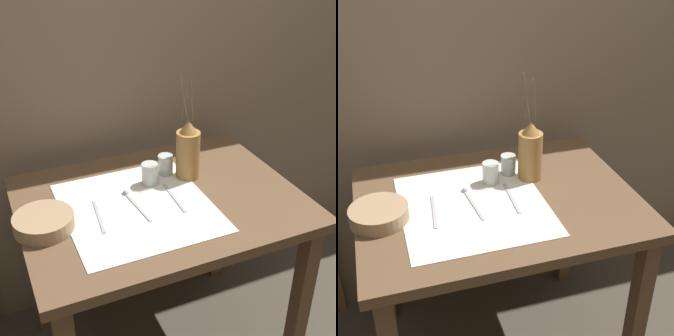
% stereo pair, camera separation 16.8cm
% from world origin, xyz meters
% --- Properties ---
extents(stone_wall_back, '(7.00, 0.06, 2.40)m').
position_xyz_m(stone_wall_back, '(0.00, 0.50, 1.20)').
color(stone_wall_back, '#7A6B56').
rests_on(stone_wall_back, ground_plane).
extents(wooden_table, '(1.03, 0.78, 0.79)m').
position_xyz_m(wooden_table, '(0.00, 0.00, 0.67)').
color(wooden_table, brown).
rests_on(wooden_table, ground_plane).
extents(linen_cloth, '(0.52, 0.55, 0.00)m').
position_xyz_m(linen_cloth, '(-0.10, -0.02, 0.79)').
color(linen_cloth, white).
rests_on(linen_cloth, wooden_table).
extents(pitcher_with_flowers, '(0.09, 0.09, 0.42)m').
position_xyz_m(pitcher_with_flowers, '(0.16, 0.10, 0.90)').
color(pitcher_with_flowers, olive).
rests_on(pitcher_with_flowers, wooden_table).
extents(wooden_bowl, '(0.20, 0.20, 0.05)m').
position_xyz_m(wooden_bowl, '(-0.43, -0.02, 0.81)').
color(wooden_bowl, '#9E7F5B').
rests_on(wooden_bowl, wooden_table).
extents(glass_tumbler_near, '(0.06, 0.06, 0.09)m').
position_xyz_m(glass_tumbler_near, '(0.01, 0.11, 0.83)').
color(glass_tumbler_near, '#B7C1BC').
rests_on(glass_tumbler_near, wooden_table).
extents(glass_tumbler_far, '(0.06, 0.06, 0.08)m').
position_xyz_m(glass_tumbler_far, '(0.09, 0.16, 0.83)').
color(glass_tumbler_far, '#B7C1BC').
rests_on(glass_tumbler_far, wooden_table).
extents(knife_center, '(0.03, 0.20, 0.00)m').
position_xyz_m(knife_center, '(-0.24, -0.03, 0.79)').
color(knife_center, '#A8A8AD').
rests_on(knife_center, wooden_table).
extents(spoon_inner, '(0.04, 0.22, 0.02)m').
position_xyz_m(spoon_inner, '(-0.10, 0.03, 0.80)').
color(spoon_inner, '#A8A8AD').
rests_on(spoon_inner, wooden_table).
extents(fork_outer, '(0.02, 0.21, 0.00)m').
position_xyz_m(fork_outer, '(0.05, -0.03, 0.79)').
color(fork_outer, '#A8A8AD').
rests_on(fork_outer, wooden_table).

